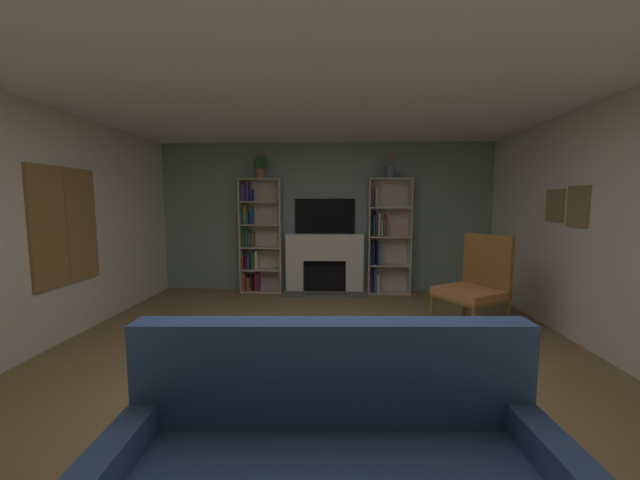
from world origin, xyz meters
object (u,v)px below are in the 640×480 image
Objects in this scene: coffee_table at (335,378)px; armchair at (476,284)px; bookshelf_left at (257,239)px; potted_plant at (260,166)px; fireplace at (325,261)px; bookshelf_right at (384,239)px; vase_with_flowers at (390,171)px; tv at (325,216)px.

armchair is at bearing 48.00° from coffee_table.
bookshelf_left is 5.37× the size of potted_plant.
potted_plant is 4.32m from coffee_table.
fireplace is 1.09m from bookshelf_right.
potted_plant is at bearing -25.29° from bookshelf_left.
potted_plant is at bearing 109.34° from coffee_table.
bookshelf_left is 4.01m from coffee_table.
fireplace is at bearing 178.19° from vase_with_flowers.
bookshelf_left is at bearing 154.71° from potted_plant.
bookshelf_left is at bearing 179.69° from fireplace.
potted_plant is 3.83m from armchair.
armchair is 1.67× the size of coffee_table.
tv is at bearing 173.78° from vase_with_flowers.
vase_with_flowers reaches higher than tv.
tv is 1.40m from potted_plant.
bookshelf_right is 4.85× the size of vase_with_flowers.
vase_with_flowers reaches higher than coffee_table.
tv is at bearing 92.86° from coffee_table.
bookshelf_right is 5.37× the size of potted_plant.
bookshelf_right is 2.06m from armchair.
coffee_table is (-0.82, -3.72, -0.62)m from bookshelf_right.
coffee_table is (-1.69, -1.88, -0.26)m from armchair.
tv reaches higher than armchair.
bookshelf_left is at bearing 179.91° from bookshelf_right.
bookshelf_left is 1.67× the size of armchair.
vase_with_flowers is (1.10, -0.03, 1.54)m from fireplace.
vase_with_flowers reaches higher than bookshelf_right.
tv is 2.79m from armchair.
bookshelf_right is 1.14m from vase_with_flowers.
coffee_table is at bearing -87.14° from tv.
vase_with_flowers is at bearing -1.81° from fireplace.
potted_plant reaches higher than coffee_table.
bookshelf_right reaches higher than armchair.
potted_plant is 0.31× the size of armchair.
bookshelf_right reaches higher than coffee_table.
bookshelf_right is 3.86m from coffee_table.
coffee_table is at bearing -87.08° from fireplace.
tv is 3.93m from coffee_table.
armchair is 2.54m from coffee_table.
armchair is at bearing -44.35° from fireplace.
coffee_table is (0.19, -3.80, -1.01)m from tv.
tv reaches higher than fireplace.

